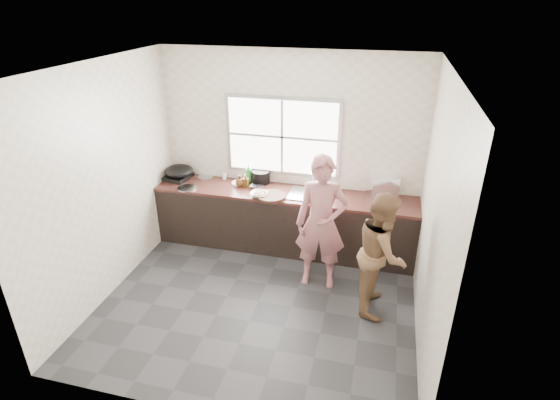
% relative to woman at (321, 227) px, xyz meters
% --- Properties ---
extents(floor, '(3.60, 3.20, 0.01)m').
position_rel_woman_xyz_m(floor, '(-0.63, -0.57, -0.79)').
color(floor, '#2C2C2E').
rests_on(floor, ground).
extents(ceiling, '(3.60, 3.20, 0.01)m').
position_rel_woman_xyz_m(ceiling, '(-0.63, -0.57, 1.92)').
color(ceiling, silver).
rests_on(ceiling, wall_back).
extents(wall_back, '(3.60, 0.01, 2.70)m').
position_rel_woman_xyz_m(wall_back, '(-0.63, 1.04, 0.56)').
color(wall_back, beige).
rests_on(wall_back, ground).
extents(wall_left, '(0.01, 3.20, 2.70)m').
position_rel_woman_xyz_m(wall_left, '(-2.43, -0.57, 0.56)').
color(wall_left, beige).
rests_on(wall_left, ground).
extents(wall_right, '(0.01, 3.20, 2.70)m').
position_rel_woman_xyz_m(wall_right, '(1.18, -0.57, 0.56)').
color(wall_right, beige).
rests_on(wall_right, ground).
extents(wall_front, '(3.60, 0.01, 2.70)m').
position_rel_woman_xyz_m(wall_front, '(-0.63, -2.17, 0.56)').
color(wall_front, beige).
rests_on(wall_front, ground).
extents(cabinet, '(3.60, 0.62, 0.82)m').
position_rel_woman_xyz_m(cabinet, '(-0.63, 0.72, -0.38)').
color(cabinet, black).
rests_on(cabinet, floor).
extents(countertop, '(3.60, 0.64, 0.04)m').
position_rel_woman_xyz_m(countertop, '(-0.63, 0.72, 0.05)').
color(countertop, '#3C1E18').
rests_on(countertop, cabinet).
extents(sink, '(0.55, 0.45, 0.02)m').
position_rel_woman_xyz_m(sink, '(-0.28, 0.72, 0.08)').
color(sink, silver).
rests_on(sink, countertop).
extents(faucet, '(0.02, 0.02, 0.30)m').
position_rel_woman_xyz_m(faucet, '(-0.28, 0.92, 0.22)').
color(faucet, silver).
rests_on(faucet, countertop).
extents(window_frame, '(1.60, 0.05, 1.10)m').
position_rel_woman_xyz_m(window_frame, '(-0.73, 1.02, 0.76)').
color(window_frame, '#9EA0A5').
rests_on(window_frame, wall_back).
extents(window_glazing, '(1.50, 0.01, 1.00)m').
position_rel_woman_xyz_m(window_glazing, '(-0.73, 1.00, 0.76)').
color(window_glazing, white).
rests_on(window_glazing, window_frame).
extents(woman, '(0.60, 0.41, 1.57)m').
position_rel_woman_xyz_m(woman, '(0.00, 0.00, 0.00)').
color(woman, '#B26A70').
rests_on(woman, floor).
extents(person_side, '(0.55, 0.70, 1.44)m').
position_rel_woman_xyz_m(person_side, '(0.73, -0.29, -0.07)').
color(person_side, brown).
rests_on(person_side, floor).
extents(cutting_board, '(0.42, 0.42, 0.04)m').
position_rel_woman_xyz_m(cutting_board, '(-0.75, 0.51, 0.09)').
color(cutting_board, '#311D13').
rests_on(cutting_board, countertop).
extents(cleaver, '(0.20, 0.10, 0.01)m').
position_rel_woman_xyz_m(cleaver, '(-1.03, 0.74, 0.12)').
color(cleaver, silver).
rests_on(cleaver, cutting_board).
extents(bowl_mince, '(0.24, 0.24, 0.06)m').
position_rel_woman_xyz_m(bowl_mince, '(-0.92, 0.51, 0.10)').
color(bowl_mince, white).
rests_on(bowl_mince, countertop).
extents(bowl_crabs, '(0.21, 0.21, 0.07)m').
position_rel_woman_xyz_m(bowl_crabs, '(-0.13, 0.51, 0.11)').
color(bowl_crabs, white).
rests_on(bowl_crabs, countertop).
extents(bowl_held, '(0.23, 0.23, 0.06)m').
position_rel_woman_xyz_m(bowl_held, '(-0.24, 0.63, 0.10)').
color(bowl_held, silver).
rests_on(bowl_held, countertop).
extents(black_pot, '(0.28, 0.28, 0.18)m').
position_rel_woman_xyz_m(black_pot, '(-1.03, 0.95, 0.16)').
color(black_pot, black).
rests_on(black_pot, countertop).
extents(plate_food, '(0.27, 0.27, 0.02)m').
position_rel_woman_xyz_m(plate_food, '(-1.31, 0.86, 0.08)').
color(plate_food, silver).
rests_on(plate_food, countertop).
extents(bottle_green, '(0.14, 0.14, 0.28)m').
position_rel_woman_xyz_m(bottle_green, '(-1.21, 0.95, 0.21)').
color(bottle_green, '#287C2E').
rests_on(bottle_green, countertop).
extents(bottle_brown_tall, '(0.08, 0.08, 0.17)m').
position_rel_woman_xyz_m(bottle_brown_tall, '(-1.20, 0.78, 0.16)').
color(bottle_brown_tall, '#422F10').
rests_on(bottle_brown_tall, countertop).
extents(bottle_brown_short, '(0.14, 0.14, 0.16)m').
position_rel_woman_xyz_m(bottle_brown_short, '(-1.28, 0.76, 0.15)').
color(bottle_brown_short, '#462711').
rests_on(bottle_brown_short, countertop).
extents(glass_jar, '(0.07, 0.07, 0.09)m').
position_rel_woman_xyz_m(glass_jar, '(-1.58, 0.95, 0.12)').
color(glass_jar, white).
rests_on(glass_jar, countertop).
extents(burner, '(0.42, 0.42, 0.06)m').
position_rel_woman_xyz_m(burner, '(-2.28, 0.81, 0.10)').
color(burner, black).
rests_on(burner, countertop).
extents(wok, '(0.54, 0.54, 0.16)m').
position_rel_woman_xyz_m(wok, '(-2.21, 0.78, 0.21)').
color(wok, black).
rests_on(wok, burner).
extents(dish_rack, '(0.43, 0.37, 0.28)m').
position_rel_woman_xyz_m(dish_rack, '(0.67, 0.95, 0.21)').
color(dish_rack, white).
rests_on(dish_rack, countertop).
extents(pot_lid_left, '(0.27, 0.27, 0.01)m').
position_rel_woman_xyz_m(pot_lid_left, '(-1.97, 0.51, 0.08)').
color(pot_lid_left, silver).
rests_on(pot_lid_left, countertop).
extents(pot_lid_right, '(0.23, 0.23, 0.01)m').
position_rel_woman_xyz_m(pot_lid_right, '(-1.88, 0.95, 0.08)').
color(pot_lid_right, '#A6A7AD').
rests_on(pot_lid_right, countertop).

